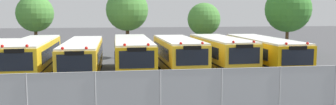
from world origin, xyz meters
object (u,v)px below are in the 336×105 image
Objects in this scene: school_bus_1 at (34,57)px; school_bus_4 at (178,54)px; school_bus_5 at (221,53)px; tree_2 at (127,10)px; school_bus_2 at (83,57)px; school_bus_6 at (263,53)px; tree_3 at (204,20)px; tree_1 at (34,14)px; school_bus_3 at (132,55)px; tree_4 at (287,10)px.

school_bus_1 is 1.15× the size of school_bus_4.
school_bus_4 is 0.98× the size of school_bus_5.
tree_2 is at bearing -57.48° from school_bus_5.
school_bus_2 is at bearing -109.93° from tree_2.
tree_3 is (-2.27, 9.29, 2.36)m from school_bus_6.
school_bus_5 is 18.72m from tree_1.
school_bus_2 is at bearing 4.19° from school_bus_3.
school_bus_3 reaches higher than school_bus_4.
school_bus_3 is 1.62× the size of tree_2.
tree_1 is at bearing 175.40° from tree_3.
tree_2 is (-3.24, 9.88, 3.34)m from school_bus_4.
school_bus_1 is 1.98× the size of tree_3.
school_bus_6 is at bearing -45.54° from tree_2.
school_bus_6 is 1.53× the size of tree_4.
school_bus_5 is at bearing -137.40° from tree_4.
school_bus_4 is at bearing -71.84° from tree_2.
tree_3 is (7.54, -0.71, -0.99)m from tree_2.
school_bus_4 is at bearing -41.03° from tree_1.
tree_1 is (-5.22, 10.51, 2.98)m from school_bus_2.
school_bus_6 is 2.01× the size of tree_3.
tree_1 reaches higher than school_bus_5.
school_bus_2 is 2.08× the size of tree_3.
school_bus_4 is 1.31× the size of tree_4.
school_bus_1 is 17.25m from tree_3.
tree_2 is 7.64m from tree_3.
tree_1 is (-12.05, 10.48, 2.93)m from school_bus_4.
school_bus_4 reaches higher than school_bus_6.
school_bus_4 is 6.57m from school_bus_6.
school_bus_1 is 3.36m from school_bus_2.
school_bus_6 is (9.91, -0.29, -0.02)m from school_bus_3.
tree_1 is at bearing -41.25° from school_bus_4.
tree_3 is (14.49, 9.08, 2.33)m from school_bus_1.
school_bus_5 reaches higher than school_bus_2.
tree_4 reaches higher than tree_3.
school_bus_6 is at bearing -29.67° from tree_1.
school_bus_6 is 1.60× the size of tree_2.
tree_4 reaches higher than school_bus_4.
school_bus_3 is at bearing -130.32° from tree_3.
tree_1 is (-8.71, 10.31, 2.92)m from school_bus_3.
school_bus_3 is 1.01× the size of school_bus_6.
school_bus_1 reaches higher than school_bus_5.
school_bus_2 is 14.64m from tree_3.
school_bus_1 reaches higher than school_bus_2.
school_bus_3 is 12.03m from tree_3.
school_bus_3 is at bearing -175.99° from school_bus_2.
tree_2 is 1.25× the size of tree_3.
school_bus_1 is 0.95× the size of school_bus_2.
tree_1 is 8.84m from tree_2.
school_bus_2 is 11.07m from tree_2.
tree_2 is at bearing 177.67° from tree_4.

